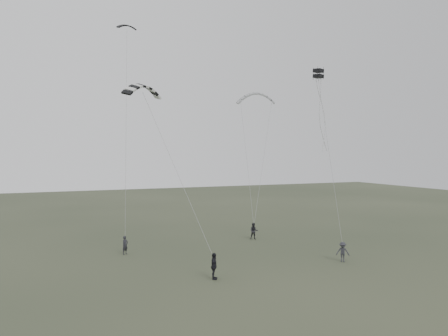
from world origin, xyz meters
name	(u,v)px	position (x,y,z in m)	size (l,w,h in m)	color
ground	(234,269)	(0.00, 0.00, 0.00)	(140.00, 140.00, 0.00)	#313928
flyer_left	(125,245)	(-6.18, 7.46, 0.74)	(0.54, 0.35, 1.47)	#222227
flyer_right	(254,231)	(6.06, 8.82, 0.77)	(0.75, 0.58, 1.54)	black
flyer_center	(214,266)	(-2.22, -1.75, 0.85)	(1.00, 0.42, 1.71)	black
flyer_far	(343,252)	(8.30, -1.32, 0.74)	(0.96, 0.55, 1.49)	#2C2C32
kite_dark_small	(127,25)	(-5.22, 11.13, 19.22)	(1.67, 0.50, 0.53)	black
kite_pale_large	(256,93)	(8.80, 13.73, 14.39)	(4.08, 0.92, 1.67)	#999A9D
kite_striped	(143,86)	(-5.62, 3.31, 12.88)	(3.12, 0.78, 1.22)	black
kite_box	(318,73)	(8.72, 2.52, 14.62)	(0.67, 0.67, 0.73)	black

